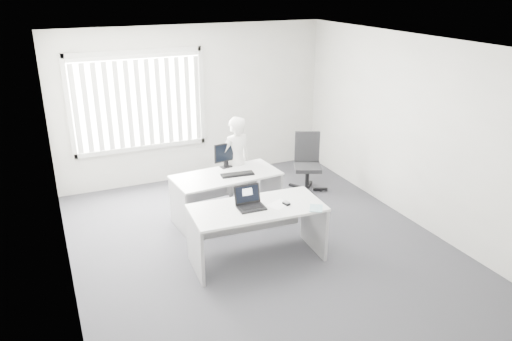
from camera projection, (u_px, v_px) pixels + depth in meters
name	position (u px, v px, depth m)	size (l,w,h in m)	color
ground	(262.00, 248.00, 7.00)	(6.00, 6.00, 0.00)	#424248
wall_back	(194.00, 104.00, 9.05)	(5.00, 0.02, 2.80)	silver
wall_front	(420.00, 269.00, 3.94)	(5.00, 0.02, 2.80)	silver
wall_left	(58.00, 184.00, 5.55)	(0.02, 6.00, 2.80)	silver
wall_right	(415.00, 131.00, 7.44)	(0.02, 6.00, 2.80)	silver
ceiling	(263.00, 44.00, 5.99)	(5.00, 6.00, 0.02)	white
window	(138.00, 101.00, 8.58)	(2.32, 0.06, 1.76)	silver
blinds	(139.00, 104.00, 8.54)	(2.20, 0.10, 1.50)	white
desk_near	(257.00, 222.00, 6.51)	(1.76, 0.90, 0.78)	silver
desk_far	(226.00, 187.00, 7.68)	(1.68, 0.89, 0.74)	silver
office_chair	(307.00, 173.00, 8.78)	(0.78, 0.78, 1.04)	black
person	(236.00, 162.00, 8.03)	(0.56, 0.37, 1.53)	silver
laptop	(251.00, 199.00, 6.33)	(0.35, 0.31, 0.27)	black
paper_sheet	(279.00, 204.00, 6.50)	(0.29, 0.20, 0.00)	white
mouse	(286.00, 203.00, 6.48)	(0.06, 0.10, 0.04)	#ABABAD
booklet	(316.00, 208.00, 6.38)	(0.16, 0.23, 0.01)	white
keyboard	(237.00, 174.00, 7.58)	(0.50, 0.17, 0.02)	black
monitor	(226.00, 155.00, 7.83)	(0.40, 0.12, 0.40)	black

